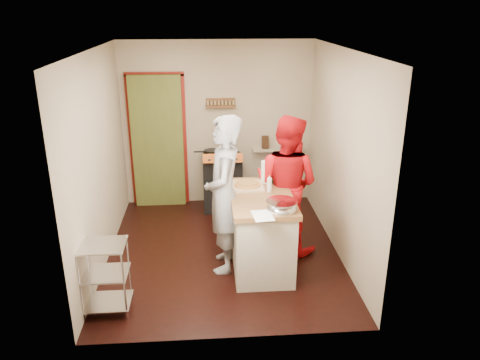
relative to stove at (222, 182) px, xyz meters
name	(u,v)px	position (x,y,z in m)	size (l,w,h in m)	color
floor	(223,251)	(-0.05, -1.42, -0.45)	(3.50, 3.50, 0.00)	black
back_wall	(178,135)	(-0.69, 0.36, 0.68)	(3.00, 0.44, 2.60)	tan
left_wall	(99,161)	(-1.55, -1.42, 0.85)	(0.04, 3.50, 2.60)	tan
right_wall	(341,155)	(1.45, -1.42, 0.85)	(0.04, 3.50, 2.60)	tan
ceiling	(221,49)	(-0.05, -1.42, 2.16)	(3.00, 3.50, 0.02)	white
stove	(222,182)	(0.00, 0.00, 0.00)	(0.60, 0.63, 1.00)	black
wire_shelving	(105,274)	(-1.33, -2.62, -0.01)	(0.48, 0.40, 0.80)	silver
island	(261,229)	(0.41, -1.82, 0.05)	(0.75, 1.37, 1.26)	beige
person_stripe	(224,195)	(-0.05, -1.81, 0.51)	(0.70, 0.46, 1.92)	silver
person_red	(286,184)	(0.78, -1.36, 0.46)	(0.88, 0.69, 1.81)	red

